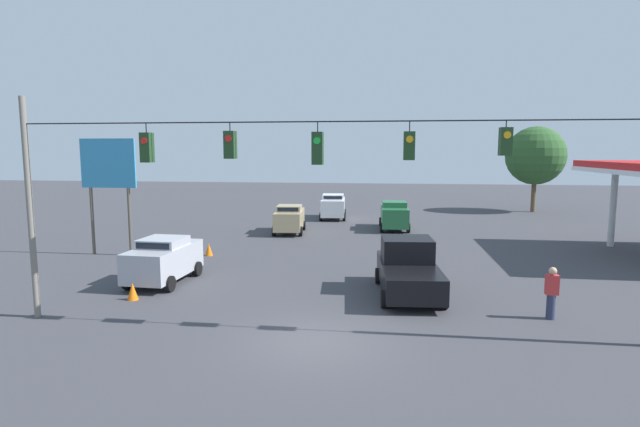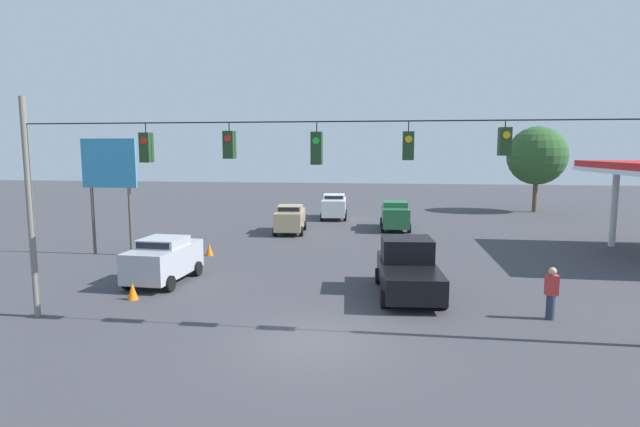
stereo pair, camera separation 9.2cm
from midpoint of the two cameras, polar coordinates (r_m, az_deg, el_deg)
ground_plane at (r=15.00m, az=-0.69°, el=-14.41°), size 140.00×140.00×0.00m
overhead_signal_span at (r=14.89m, az=-0.49°, el=3.72°), size 19.09×0.38×7.24m
sedan_tan_withflow_far at (r=33.52m, az=-3.35°, el=-0.58°), size 2.20×4.04×1.86m
sedan_white_withflow_deep at (r=40.48m, az=1.69°, el=0.86°), size 2.28×4.32×1.98m
sedan_silver_parked_shoulder at (r=22.01m, az=-17.30°, el=-5.00°), size 2.18×4.02×1.90m
sedan_green_oncoming_deep at (r=35.34m, az=8.64°, el=-0.15°), size 2.12×4.46×1.98m
pickup_truck_black_crossing_near at (r=19.64m, az=10.14°, el=-6.29°), size 2.62×5.23×2.12m
traffic_cone_nearest at (r=20.03m, az=-20.51°, el=-8.30°), size 0.40×0.40×0.65m
traffic_cone_second at (r=22.33m, az=-17.02°, el=-6.57°), size 0.40×0.40×0.65m
traffic_cone_third at (r=24.86m, az=-14.37°, el=-5.07°), size 0.40×0.40×0.65m
traffic_cone_fourth at (r=27.05m, az=-12.44°, el=-4.02°), size 0.40×0.40×0.65m
roadside_billboard at (r=28.39m, az=-22.86°, el=4.29°), size 3.01×0.16×6.13m
pedestrian at (r=18.21m, az=25.05°, el=-8.26°), size 0.40×0.28×1.75m
tree_horizon_left at (r=48.60m, az=23.61°, el=6.07°), size 5.18×5.18×7.64m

